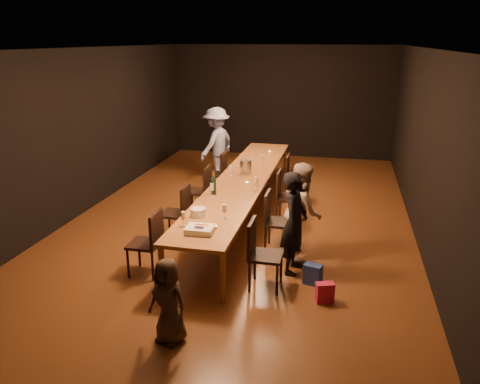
% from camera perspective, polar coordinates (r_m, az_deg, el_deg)
% --- Properties ---
extents(ground, '(10.00, 10.00, 0.00)m').
position_cam_1_polar(ground, '(8.65, 0.29, -3.14)').
color(ground, '#4A2B12').
rests_on(ground, ground).
extents(room_shell, '(6.04, 10.04, 3.02)m').
position_cam_1_polar(room_shell, '(8.13, 0.31, 10.63)').
color(room_shell, black).
rests_on(room_shell, ground).
extents(table, '(0.90, 6.00, 0.75)m').
position_cam_1_polar(table, '(8.42, 0.30, 1.31)').
color(table, brown).
rests_on(table, ground).
extents(chair_right_0, '(0.42, 0.42, 0.93)m').
position_cam_1_polar(chair_right_0, '(6.16, 3.18, -7.68)').
color(chair_right_0, black).
rests_on(chair_right_0, ground).
extents(chair_right_1, '(0.42, 0.42, 0.93)m').
position_cam_1_polar(chair_right_1, '(7.24, 4.80, -3.62)').
color(chair_right_1, black).
rests_on(chair_right_1, ground).
extents(chair_right_2, '(0.42, 0.42, 0.93)m').
position_cam_1_polar(chair_right_2, '(8.36, 5.99, -0.62)').
color(chair_right_2, black).
rests_on(chair_right_2, ground).
extents(chair_right_3, '(0.42, 0.42, 0.93)m').
position_cam_1_polar(chair_right_3, '(9.50, 6.89, 1.66)').
color(chair_right_3, black).
rests_on(chair_right_3, ground).
extents(chair_left_0, '(0.42, 0.42, 0.93)m').
position_cam_1_polar(chair_left_0, '(6.62, -11.56, -6.11)').
color(chair_left_0, black).
rests_on(chair_left_0, ground).
extents(chair_left_1, '(0.42, 0.42, 0.93)m').
position_cam_1_polar(chair_left_1, '(7.64, -7.92, -2.54)').
color(chair_left_1, black).
rests_on(chair_left_1, ground).
extents(chair_left_2, '(0.42, 0.42, 0.93)m').
position_cam_1_polar(chair_left_2, '(8.71, -5.17, 0.18)').
color(chair_left_2, black).
rests_on(chair_left_2, ground).
extents(chair_left_3, '(0.42, 0.42, 0.93)m').
position_cam_1_polar(chair_left_3, '(9.81, -3.03, 2.30)').
color(chair_left_3, black).
rests_on(chair_left_3, ground).
extents(woman_birthday, '(0.40, 0.56, 1.46)m').
position_cam_1_polar(woman_birthday, '(6.50, 6.64, -3.78)').
color(woman_birthday, black).
rests_on(woman_birthday, ground).
extents(woman_tan, '(0.72, 0.83, 1.46)m').
position_cam_1_polar(woman_tan, '(6.97, 7.57, -2.27)').
color(woman_tan, tan).
rests_on(woman_tan, ground).
extents(man_blue, '(0.95, 1.22, 1.67)m').
position_cam_1_polar(man_blue, '(10.91, -2.88, 5.94)').
color(man_blue, '#8093C7').
rests_on(man_blue, ground).
extents(child, '(0.55, 0.45, 0.97)m').
position_cam_1_polar(child, '(5.18, -8.73, -13.01)').
color(child, '#3A2D20').
rests_on(child, ground).
extents(gift_bag_red, '(0.25, 0.19, 0.26)m').
position_cam_1_polar(gift_bag_red, '(6.07, 10.30, -11.97)').
color(gift_bag_red, '#CB1E4B').
rests_on(gift_bag_red, ground).
extents(gift_bag_blue, '(0.26, 0.21, 0.29)m').
position_cam_1_polar(gift_bag_blue, '(6.44, 8.87, -9.87)').
color(gift_bag_blue, '#233E9A').
rests_on(gift_bag_blue, ground).
extents(birthday_cake, '(0.37, 0.30, 0.08)m').
position_cam_1_polar(birthday_cake, '(6.11, -4.91, -4.59)').
color(birthday_cake, white).
rests_on(birthday_cake, table).
extents(plate_stack, '(0.26, 0.26, 0.12)m').
position_cam_1_polar(plate_stack, '(6.64, -5.13, -2.49)').
color(plate_stack, white).
rests_on(plate_stack, table).
extents(champagne_bottle, '(0.11, 0.11, 0.37)m').
position_cam_1_polar(champagne_bottle, '(7.53, -3.26, 1.06)').
color(champagne_bottle, black).
rests_on(champagne_bottle, table).
extents(ice_bucket, '(0.27, 0.27, 0.24)m').
position_cam_1_polar(ice_bucket, '(8.77, 0.72, 3.14)').
color(ice_bucket, silver).
rests_on(ice_bucket, table).
extents(wineglass_0, '(0.06, 0.06, 0.21)m').
position_cam_1_polar(wineglass_0, '(6.31, -6.90, -3.27)').
color(wineglass_0, beige).
rests_on(wineglass_0, table).
extents(wineglass_1, '(0.06, 0.06, 0.21)m').
position_cam_1_polar(wineglass_1, '(6.53, -1.93, -2.41)').
color(wineglass_1, beige).
rests_on(wineglass_1, table).
extents(wineglass_2, '(0.06, 0.06, 0.21)m').
position_cam_1_polar(wineglass_2, '(7.47, -3.46, 0.27)').
color(wineglass_2, silver).
rests_on(wineglass_2, table).
extents(wineglass_3, '(0.06, 0.06, 0.21)m').
position_cam_1_polar(wineglass_3, '(7.84, 1.96, 1.16)').
color(wineglass_3, beige).
rests_on(wineglass_3, table).
extents(wineglass_4, '(0.06, 0.06, 0.21)m').
position_cam_1_polar(wineglass_4, '(8.54, -1.17, 2.61)').
color(wineglass_4, silver).
rests_on(wineglass_4, table).
extents(wineglass_5, '(0.06, 0.06, 0.21)m').
position_cam_1_polar(wineglass_5, '(9.27, 2.64, 3.85)').
color(wineglass_5, silver).
rests_on(wineglass_5, table).
extents(tealight_near, '(0.05, 0.05, 0.03)m').
position_cam_1_polar(tealight_near, '(6.24, -3.03, -4.30)').
color(tealight_near, '#B2B7B2').
rests_on(tealight_near, table).
extents(tealight_mid, '(0.05, 0.05, 0.03)m').
position_cam_1_polar(tealight_mid, '(8.10, 0.87, 1.08)').
color(tealight_mid, '#B2B7B2').
rests_on(tealight_mid, table).
extents(tealight_far, '(0.05, 0.05, 0.03)m').
position_cam_1_polar(tealight_far, '(10.36, 3.63, 4.87)').
color(tealight_far, '#B2B7B2').
rests_on(tealight_far, table).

